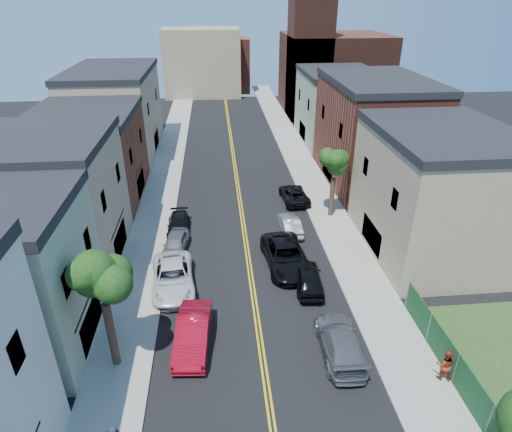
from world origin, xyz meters
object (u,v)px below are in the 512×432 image
object	(u,v)px
red_sedan	(193,333)
grey_car_right	(340,342)
black_car_right	(309,278)
dark_car_right_far	(294,194)
silver_car_right	(290,224)
pedestrian_right	(445,364)
white_pickup	(173,277)
black_suv_lane	(286,256)
black_car_left	(178,225)
grey_car_left	(175,244)

from	to	relation	value
red_sedan	grey_car_right	bearing A→B (deg)	-5.27
black_car_right	dark_car_right_far	size ratio (longest dim) A/B	0.90
silver_car_right	pedestrian_right	distance (m)	17.08
white_pickup	silver_car_right	size ratio (longest dim) A/B	1.44
red_sedan	silver_car_right	distance (m)	14.58
black_suv_lane	dark_car_right_far	bearing A→B (deg)	72.57
red_sedan	dark_car_right_far	size ratio (longest dim) A/B	1.05
black_car_left	grey_car_right	size ratio (longest dim) A/B	0.82
red_sedan	black_car_left	size ratio (longest dim) A/B	1.19
grey_car_right	silver_car_right	bearing A→B (deg)	-86.15
grey_car_right	dark_car_right_far	size ratio (longest dim) A/B	1.08
black_car_right	silver_car_right	size ratio (longest dim) A/B	1.08
white_pickup	silver_car_right	distance (m)	11.45
grey_car_right	black_car_right	world-z (taller)	grey_car_right
grey_car_right	white_pickup	bearing A→B (deg)	-34.05
dark_car_right_far	grey_car_right	bearing A→B (deg)	83.91
black_car_left	pedestrian_right	distance (m)	22.46
dark_car_right_far	white_pickup	bearing A→B (deg)	47.02
grey_car_left	black_car_right	xyz separation A→B (m)	(9.30, -5.36, 0.02)
white_pickup	red_sedan	bearing A→B (deg)	-79.95
grey_car_left	black_car_left	distance (m)	3.22
silver_car_right	black_suv_lane	bearing A→B (deg)	75.02
red_sedan	white_pickup	size ratio (longest dim) A/B	0.87
grey_car_right	black_car_right	distance (m)	6.14
grey_car_left	silver_car_right	world-z (taller)	grey_car_left
silver_car_right	dark_car_right_far	bearing A→B (deg)	-105.72
white_pickup	grey_car_left	world-z (taller)	white_pickup
white_pickup	black_car_left	world-z (taller)	white_pickup
white_pickup	black_car_left	distance (m)	7.74
black_suv_lane	pedestrian_right	size ratio (longest dim) A/B	3.36
red_sedan	silver_car_right	xyz separation A→B (m)	(7.60, 12.45, -0.18)
black_car_right	black_suv_lane	world-z (taller)	black_suv_lane
dark_car_right_far	black_car_left	bearing A→B (deg)	21.83
black_car_left	black_car_right	world-z (taller)	black_car_right
white_pickup	black_car_left	bearing A→B (deg)	85.54
silver_car_right	pedestrian_right	xyz separation A→B (m)	(5.30, -16.23, 0.40)
silver_car_right	pedestrian_right	size ratio (longest dim) A/B	2.21
white_pickup	grey_car_left	distance (m)	4.52
white_pickup	grey_car_right	size ratio (longest dim) A/B	1.12
dark_car_right_far	pedestrian_right	world-z (taller)	pedestrian_right
silver_car_right	black_car_left	bearing A→B (deg)	-7.72
dark_car_right_far	pedestrian_right	size ratio (longest dim) A/B	2.64
black_car_right	silver_car_right	bearing A→B (deg)	-85.55
pedestrian_right	red_sedan	bearing A→B (deg)	-0.02
silver_car_right	black_car_right	bearing A→B (deg)	87.52
black_car_left	silver_car_right	bearing A→B (deg)	-5.92
black_car_left	black_suv_lane	bearing A→B (deg)	-36.55
black_car_left	pedestrian_right	bearing A→B (deg)	-50.20
white_pickup	grey_car_right	distance (m)	11.89
silver_car_right	grey_car_right	bearing A→B (deg)	89.58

